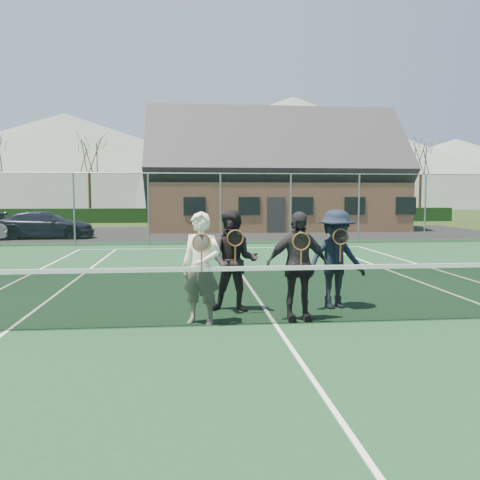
% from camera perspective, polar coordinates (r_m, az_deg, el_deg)
% --- Properties ---
extents(ground, '(220.00, 220.00, 0.00)m').
position_cam_1_polar(ground, '(27.96, -3.05, 0.74)').
color(ground, '#2E4518').
rests_on(ground, ground).
extents(court_surface, '(30.00, 30.00, 0.02)m').
position_cam_1_polar(court_surface, '(8.23, 3.98, -9.52)').
color(court_surface, '#14381E').
rests_on(court_surface, ground).
extents(tarmac_carpark, '(40.00, 12.00, 0.01)m').
position_cam_1_polar(tarmac_carpark, '(28.05, -11.23, 0.68)').
color(tarmac_carpark, black).
rests_on(tarmac_carpark, ground).
extents(hedge_row, '(40.00, 1.20, 1.10)m').
position_cam_1_polar(hedge_row, '(39.90, -3.91, 2.80)').
color(hedge_row, black).
rests_on(hedge_row, ground).
extents(hill_west, '(110.00, 110.00, 18.00)m').
position_cam_1_polar(hill_west, '(105.75, -18.99, 8.49)').
color(hill_west, '#506156').
rests_on(hill_west, ground).
extents(hill_centre, '(120.00, 120.00, 22.00)m').
position_cam_1_polar(hill_centre, '(105.43, 5.93, 9.83)').
color(hill_centre, slate).
rests_on(hill_centre, ground).
extents(hill_east, '(90.00, 90.00, 14.00)m').
position_cam_1_polar(hill_east, '(117.39, 23.01, 7.01)').
color(hill_east, slate).
rests_on(hill_east, ground).
extents(car_c, '(4.59, 1.92, 1.32)m').
position_cam_1_polar(car_c, '(26.27, -20.99, 1.59)').
color(car_c, '#181B30').
rests_on(car_c, ground).
extents(court_markings, '(11.03, 23.83, 0.01)m').
position_cam_1_polar(court_markings, '(8.23, 3.98, -9.42)').
color(court_markings, white).
rests_on(court_markings, court_surface).
extents(tennis_net, '(11.68, 0.08, 1.10)m').
position_cam_1_polar(tennis_net, '(8.11, 4.00, -5.90)').
color(tennis_net, slate).
rests_on(tennis_net, ground).
extents(perimeter_fence, '(30.07, 0.07, 3.02)m').
position_cam_1_polar(perimeter_fence, '(21.40, -2.20, 3.53)').
color(perimeter_fence, slate).
rests_on(perimeter_fence, ground).
extents(clubhouse, '(15.60, 8.20, 7.70)m').
position_cam_1_polar(clubhouse, '(32.35, 3.73, 8.39)').
color(clubhouse, '#9E6B4C').
rests_on(clubhouse, ground).
extents(tree_b, '(3.20, 3.20, 7.77)m').
position_cam_1_polar(tree_b, '(41.72, -16.64, 9.91)').
color(tree_b, '#3C2916').
rests_on(tree_b, ground).
extents(tree_c, '(3.20, 3.20, 7.77)m').
position_cam_1_polar(tree_c, '(41.16, -1.17, 10.18)').
color(tree_c, '#3A2715').
rests_on(tree_c, ground).
extents(tree_d, '(3.20, 3.20, 7.77)m').
position_cam_1_polar(tree_d, '(43.14, 12.39, 9.83)').
color(tree_d, '#392014').
rests_on(tree_d, ground).
extents(tree_e, '(3.20, 3.20, 7.77)m').
position_cam_1_polar(tree_e, '(45.36, 19.70, 9.41)').
color(tree_e, '#392114').
rests_on(tree_e, ground).
extents(player_a, '(0.77, 0.66, 1.80)m').
position_cam_1_polar(player_a, '(8.12, -4.38, -3.16)').
color(player_a, silver).
rests_on(player_a, court_surface).
extents(player_b, '(1.01, 0.86, 1.80)m').
position_cam_1_polar(player_b, '(8.97, -0.69, -2.38)').
color(player_b, black).
rests_on(player_b, court_surface).
extents(player_c, '(1.07, 0.52, 1.80)m').
position_cam_1_polar(player_c, '(8.39, 6.47, -2.91)').
color(player_c, black).
rests_on(player_c, court_surface).
extents(player_d, '(1.28, 0.91, 1.80)m').
position_cam_1_polar(player_d, '(9.41, 10.71, -2.11)').
color(player_d, black).
rests_on(player_d, court_surface).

